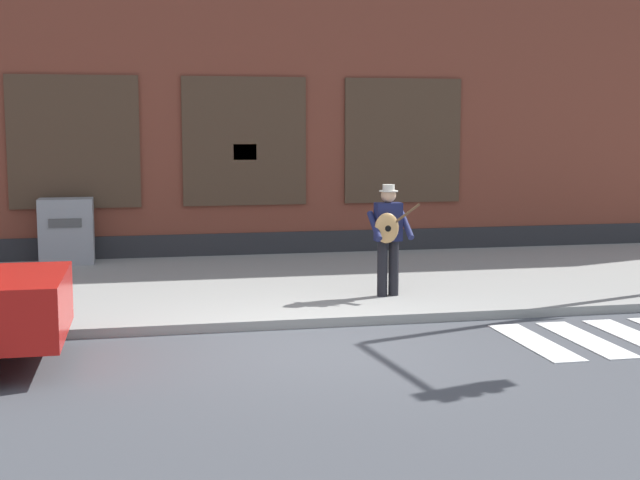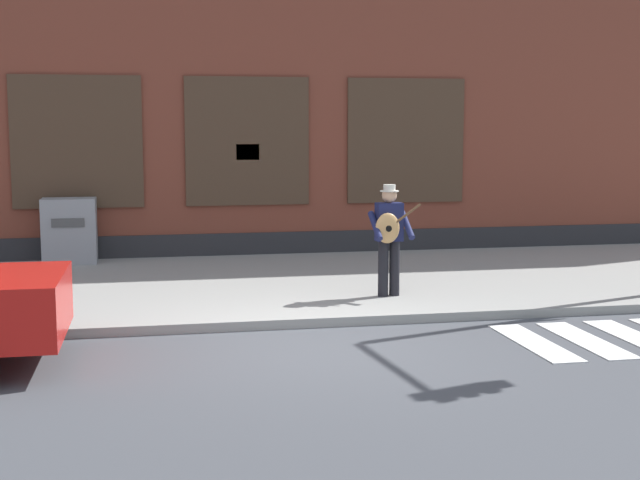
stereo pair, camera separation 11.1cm
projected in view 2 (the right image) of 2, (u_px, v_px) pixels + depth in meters
name	position (u px, v px, depth m)	size (l,w,h in m)	color
ground_plane	(318.00, 348.00, 10.54)	(160.00, 160.00, 0.00)	#424449
sidewalk	(270.00, 284.00, 14.39)	(28.00, 5.91, 0.13)	gray
building_backdrop	(235.00, 35.00, 18.63)	(28.00, 4.06, 9.00)	brown
busker	(389.00, 233.00, 12.93)	(0.71, 0.53, 1.64)	black
utility_box	(70.00, 231.00, 16.09)	(0.95, 0.60, 1.18)	gray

